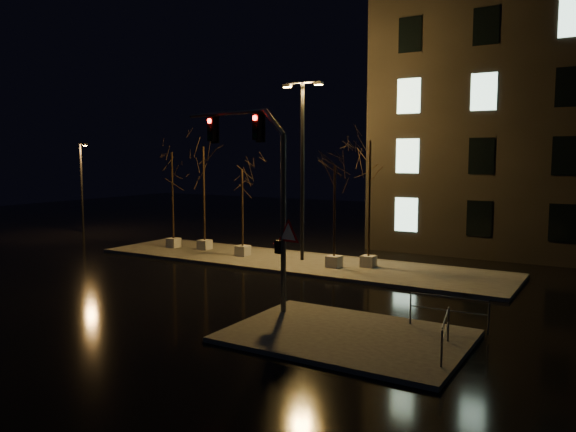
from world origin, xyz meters
The scene contains 13 objects.
ground centered at (0.00, 0.00, 0.00)m, with size 90.00×90.00×0.00m, color black.
median centered at (0.00, 6.00, 0.07)m, with size 22.00×5.00×0.15m, color #43413C.
sidewalk_corner centered at (7.50, -3.50, 0.07)m, with size 7.00×5.00×0.15m, color #43413C.
tree_0 centered at (-8.09, 6.04, 4.49)m, with size 1.80×1.80×5.72m.
tree_1 centered at (-6.04, 6.40, 4.73)m, with size 1.80×1.80×6.03m.
tree_2 centered at (-2.97, 5.83, 3.77)m, with size 1.80×1.80×4.77m.
tree_3 centered at (2.65, 5.51, 3.97)m, with size 1.80×1.80×5.03m.
tree_4 centered at (4.05, 6.41, 4.88)m, with size 1.80×1.80×6.23m.
traffic_signal_mast centered at (3.46, -2.15, 4.72)m, with size 5.60×1.23×6.96m.
streetlight_main centered at (0.39, 6.41, 5.37)m, with size 2.25×0.26×9.04m.
streetlight_far centered at (-19.13, 8.65, 3.53)m, with size 1.22×0.57×6.42m.
guard_rail_a centered at (10.00, -1.50, 0.83)m, with size 2.41×0.20×1.04m.
guard_rail_b centered at (10.50, -3.70, 0.82)m, with size 0.44×2.14×1.03m.
Camera 1 is at (14.38, -18.53, 5.45)m, focal length 35.00 mm.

